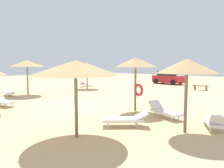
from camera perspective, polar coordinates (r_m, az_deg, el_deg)
name	(u,v)px	position (r m, az deg, el deg)	size (l,w,h in m)	color
ground_plane	(80,106)	(13.57, -8.61, -5.92)	(80.00, 80.00, 0.00)	#D1B284
parasol_0	(87,66)	(23.25, -6.71, 4.93)	(2.43, 2.43, 2.75)	#75604C
parasol_1	(76,68)	(7.61, -9.71, 4.22)	(3.17, 3.17, 2.76)	#75604C
parasol_2	(27,64)	(19.67, -21.78, 5.10)	(2.80, 2.80, 2.97)	#75604C
parasol_3	(187,66)	(8.55, 19.38, 4.46)	(2.27, 2.27, 2.83)	#75604C
parasol_4	(136,63)	(12.02, 6.35, 5.53)	(2.34, 2.34, 3.00)	#75604C
lounger_0	(86,84)	(25.43, -6.92, 0.06)	(0.71, 1.89, 0.76)	white
lounger_1	(126,119)	(9.19, 3.72, -9.31)	(1.83, 1.78, 0.62)	white
lounger_2	(9,92)	(19.82, -25.88, -1.95)	(2.01, 1.09, 0.63)	white
lounger_3	(214,121)	(9.68, 25.68, -9.00)	(1.47, 1.94, 0.77)	white
lounger_4	(164,111)	(10.98, 13.78, -6.98)	(1.99, 1.22, 0.73)	white
lounger_5	(2,101)	(15.12, -27.42, -4.10)	(1.99, 0.99, 0.67)	white
bench_1	(201,87)	(23.45, 22.59, -0.69)	(1.54, 0.60, 0.49)	brown
parked_car	(168,78)	(29.52, 14.64, 1.62)	(4.17, 2.34, 1.72)	#B21E23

